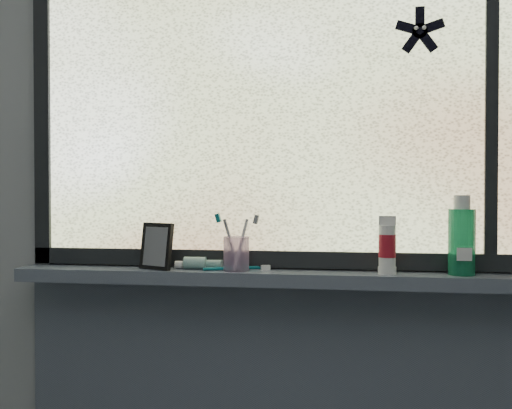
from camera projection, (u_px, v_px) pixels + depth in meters
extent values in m
cube|color=#9EA3A8|center=(283.00, 193.00, 1.75)|extent=(3.00, 0.01, 2.50)
cube|color=#505A6B|center=(281.00, 278.00, 1.68)|extent=(1.62, 0.14, 0.04)
cube|color=silver|center=(283.00, 101.00, 1.72)|extent=(1.50, 0.01, 1.00)
cube|color=black|center=(282.00, 259.00, 1.73)|extent=(1.60, 0.03, 0.05)
cube|color=black|center=(43.00, 106.00, 1.84)|extent=(0.05, 0.03, 1.10)
cube|color=black|center=(491.00, 95.00, 1.63)|extent=(0.03, 0.03, 1.00)
cube|color=black|center=(157.00, 246.00, 1.72)|extent=(0.13, 0.10, 0.14)
cylinder|color=#C89FD3|center=(236.00, 254.00, 1.69)|extent=(0.08, 0.08, 0.10)
cylinder|color=#1C935D|center=(462.00, 235.00, 1.60)|extent=(0.09, 0.09, 0.19)
cylinder|color=silver|center=(387.00, 243.00, 1.61)|extent=(0.06, 0.06, 0.12)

